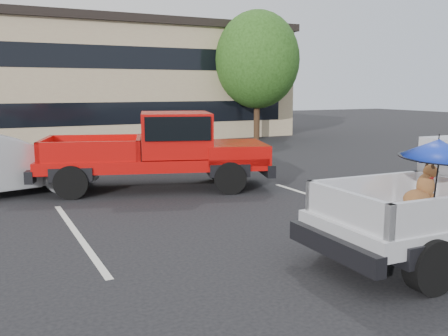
% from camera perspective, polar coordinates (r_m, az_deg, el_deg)
% --- Properties ---
extents(ground, '(90.00, 90.00, 0.00)m').
position_cam_1_polar(ground, '(9.02, 5.33, -8.42)').
color(ground, black).
rests_on(ground, ground).
extents(stripe_left, '(0.12, 5.00, 0.01)m').
position_cam_1_polar(stripe_left, '(9.81, -16.41, -7.29)').
color(stripe_left, silver).
rests_on(stripe_left, ground).
extents(stripe_right, '(0.12, 5.00, 0.01)m').
position_cam_1_polar(stripe_right, '(12.28, 12.37, -3.85)').
color(stripe_right, silver).
rests_on(stripe_right, ground).
extents(motel_building, '(20.40, 8.40, 6.30)m').
position_cam_1_polar(motel_building, '(29.04, -13.59, 9.80)').
color(motel_building, tan).
rests_on(motel_building, ground).
extents(tree_right, '(4.46, 4.46, 6.78)m').
position_cam_1_polar(tree_right, '(27.00, 3.83, 12.24)').
color(tree_right, '#332114').
rests_on(tree_right, ground).
extents(tree_back, '(4.68, 4.68, 7.11)m').
position_cam_1_polar(tree_back, '(33.07, -7.97, 11.94)').
color(tree_back, '#332114').
rests_on(tree_back, ground).
extents(red_pickup, '(6.64, 3.97, 2.07)m').
position_cam_1_polar(red_pickup, '(13.63, -6.30, 2.39)').
color(red_pickup, black).
rests_on(red_pickup, ground).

